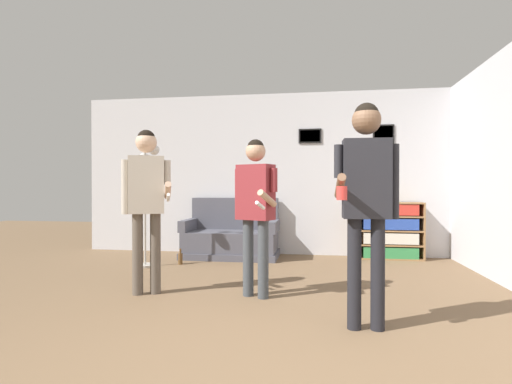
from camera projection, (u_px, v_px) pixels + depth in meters
name	position (u px, v px, depth m)	size (l,w,h in m)	color
wall_back	(295.00, 174.00, 6.69)	(7.32, 0.08, 2.70)	silver
couch	(231.00, 238.00, 6.45)	(1.52, 0.80, 0.94)	#4C4C56
bookshelf	(390.00, 231.00, 6.25)	(1.00, 0.30, 0.89)	olive
floor_lamp	(145.00, 182.00, 5.64)	(0.36, 0.39, 1.72)	#ADA89E
person_player_foreground_left	(146.00, 193.00, 4.18)	(0.58, 0.41, 1.72)	brown
person_player_foreground_center	(255.00, 201.00, 4.06)	(0.47, 0.56, 1.61)	#3D4247
person_watcher_holding_cup	(366.00, 189.00, 3.13)	(0.50, 0.45, 1.78)	black
bottle_on_floor	(180.00, 258.00, 5.81)	(0.07, 0.07, 0.23)	brown
drinking_cup	(395.00, 199.00, 6.24)	(0.08, 0.08, 0.11)	yellow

